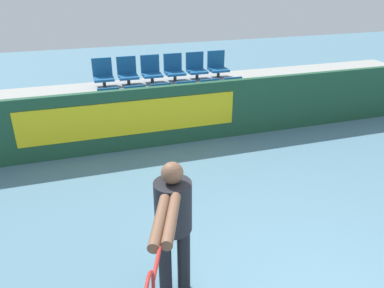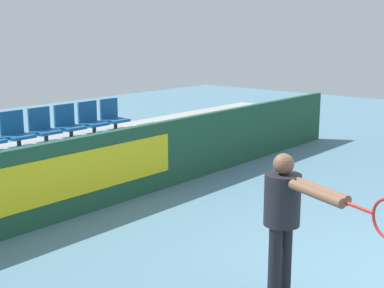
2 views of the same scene
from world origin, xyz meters
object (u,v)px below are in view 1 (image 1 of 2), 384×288
object	(u,v)px
stadium_chair_1	(137,103)
stadium_chair_9	(174,69)
stadium_chair_6	(103,74)
stadium_chair_5	(234,93)
tennis_player	(172,221)
stadium_chair_4	(211,96)
stadium_chair_8	(151,70)
stadium_chair_2	(163,100)
stadium_chair_3	(187,98)
stadium_chair_11	(217,65)
stadium_chair_7	(128,72)
stadium_chair_10	(196,67)
stadium_chair_0	(110,106)

from	to	relation	value
stadium_chair_1	stadium_chair_9	bearing A→B (deg)	44.26
stadium_chair_6	stadium_chair_9	bearing A→B (deg)	0.00
stadium_chair_5	tennis_player	world-z (taller)	tennis_player
stadium_chair_1	tennis_player	bearing A→B (deg)	-95.69
stadium_chair_6	tennis_player	bearing A→B (deg)	-89.01
stadium_chair_1	stadium_chair_4	world-z (taller)	same
stadium_chair_1	stadium_chair_8	size ratio (longest dim) A/B	1.00
stadium_chair_4	tennis_player	bearing A→B (deg)	-114.81
stadium_chair_2	stadium_chair_9	distance (m)	1.21
stadium_chair_8	stadium_chair_6	bearing A→B (deg)	180.00
stadium_chair_3	stadium_chair_11	xyz separation A→B (m)	(1.05, 1.02, 0.37)
stadium_chair_5	stadium_chair_7	distance (m)	2.36
stadium_chair_4	stadium_chair_6	bearing A→B (deg)	154.02
stadium_chair_2	stadium_chair_4	distance (m)	1.05
stadium_chair_4	stadium_chair_11	world-z (taller)	stadium_chair_11
stadium_chair_9	stadium_chair_4	bearing A→B (deg)	-62.84
stadium_chair_6	stadium_chair_10	world-z (taller)	same
stadium_chair_2	stadium_chair_11	distance (m)	1.91
stadium_chair_3	stadium_chair_4	xyz separation A→B (m)	(0.52, 0.00, 0.00)
stadium_chair_0	stadium_chair_5	bearing A→B (deg)	0.00
stadium_chair_1	stadium_chair_6	size ratio (longest dim) A/B	1.00
stadium_chair_9	stadium_chair_10	size ratio (longest dim) A/B	1.00
stadium_chair_2	stadium_chair_8	size ratio (longest dim) A/B	1.00
stadium_chair_8	stadium_chair_7	bearing A→B (deg)	180.00
stadium_chair_1	stadium_chair_8	world-z (taller)	stadium_chair_8
tennis_player	stadium_chair_1	bearing A→B (deg)	105.65
stadium_chair_2	stadium_chair_10	size ratio (longest dim) A/B	1.00
stadium_chair_4	stadium_chair_11	xyz separation A→B (m)	(0.52, 1.02, 0.37)
stadium_chair_0	stadium_chair_3	distance (m)	1.57
stadium_chair_4	tennis_player	world-z (taller)	tennis_player
stadium_chair_3	stadium_chair_8	xyz separation A→B (m)	(-0.52, 1.02, 0.37)
stadium_chair_2	stadium_chair_5	world-z (taller)	same
stadium_chair_1	stadium_chair_2	distance (m)	0.52
stadium_chair_3	stadium_chair_7	world-z (taller)	stadium_chair_7
stadium_chair_5	stadium_chair_3	bearing A→B (deg)	180.00
stadium_chair_3	stadium_chair_4	world-z (taller)	same
stadium_chair_1	stadium_chair_3	size ratio (longest dim) A/B	1.00
stadium_chair_8	stadium_chair_9	bearing A→B (deg)	0.00
stadium_chair_10	stadium_chair_4	bearing A→B (deg)	-90.00
stadium_chair_2	stadium_chair_9	world-z (taller)	stadium_chair_9
stadium_chair_0	stadium_chair_5	distance (m)	2.62
stadium_chair_4	stadium_chair_10	size ratio (longest dim) A/B	1.00
stadium_chair_4	tennis_player	size ratio (longest dim) A/B	0.39
stadium_chair_4	stadium_chair_9	world-z (taller)	stadium_chair_9
stadium_chair_0	stadium_chair_2	distance (m)	1.05
stadium_chair_2	stadium_chair_11	xyz separation A→B (m)	(1.57, 1.02, 0.37)
stadium_chair_2	stadium_chair_5	distance (m)	1.57
stadium_chair_0	stadium_chair_7	distance (m)	1.21
stadium_chair_2	stadium_chair_5	size ratio (longest dim) A/B	1.00
stadium_chair_4	stadium_chair_2	bearing A→B (deg)	180.00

